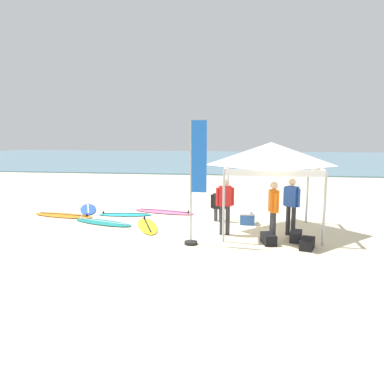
% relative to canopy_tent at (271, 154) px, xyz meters
% --- Properties ---
extents(ground_plane, '(80.00, 80.00, 0.00)m').
position_rel_canopy_tent_xyz_m(ground_plane, '(-2.51, -0.06, -2.39)').
color(ground_plane, beige).
extents(sea, '(80.00, 36.00, 0.10)m').
position_rel_canopy_tent_xyz_m(sea, '(-2.51, 33.29, -2.34)').
color(sea, '#568499').
rests_on(sea, ground).
extents(canopy_tent, '(2.80, 2.80, 2.75)m').
position_rel_canopy_tent_xyz_m(canopy_tent, '(0.00, 0.00, 0.00)').
color(canopy_tent, '#B7B7BC').
rests_on(canopy_tent, ground).
extents(surfboard_cyan, '(2.04, 0.74, 0.19)m').
position_rel_canopy_tent_xyz_m(surfboard_cyan, '(-5.16, 1.54, -2.35)').
color(surfboard_cyan, '#23B2CC').
rests_on(surfboard_cyan, ground).
extents(surfboard_teal, '(2.39, 1.33, 0.19)m').
position_rel_canopy_tent_xyz_m(surfboard_teal, '(-5.51, 0.25, -2.35)').
color(surfboard_teal, '#19847F').
rests_on(surfboard_teal, ground).
extents(surfboard_pink, '(2.56, 1.22, 0.19)m').
position_rel_canopy_tent_xyz_m(surfboard_pink, '(-3.81, 2.24, -2.35)').
color(surfboard_pink, pink).
rests_on(surfboard_pink, ground).
extents(surfboard_yellow, '(1.35, 2.26, 0.19)m').
position_rel_canopy_tent_xyz_m(surfboard_yellow, '(-3.89, 0.00, -2.35)').
color(surfboard_yellow, yellow).
rests_on(surfboard_yellow, ground).
extents(surfboard_orange, '(2.50, 1.05, 0.19)m').
position_rel_canopy_tent_xyz_m(surfboard_orange, '(-7.34, 1.09, -2.35)').
color(surfboard_orange, orange).
rests_on(surfboard_orange, ground).
extents(surfboard_blue, '(1.48, 2.30, 0.19)m').
position_rel_canopy_tent_xyz_m(surfboard_blue, '(-6.94, 2.32, -2.35)').
color(surfboard_blue, blue).
rests_on(surfboard_blue, ground).
extents(person_blue, '(0.45, 0.40, 1.71)m').
position_rel_canopy_tent_xyz_m(person_blue, '(0.60, -0.40, -1.40)').
color(person_blue, '#2D2D33').
rests_on(person_blue, ground).
extents(person_orange, '(0.27, 0.55, 1.71)m').
position_rel_canopy_tent_xyz_m(person_orange, '(0.02, -1.22, -1.40)').
color(person_orange, '#2D2D33').
rests_on(person_orange, ground).
extents(person_red, '(0.54, 0.29, 1.71)m').
position_rel_canopy_tent_xyz_m(person_red, '(-1.34, -0.59, -1.40)').
color(person_red, '#2D2D33').
rests_on(person_red, ground).
extents(person_black, '(0.54, 0.29, 1.20)m').
position_rel_canopy_tent_xyz_m(person_black, '(-1.65, 1.09, -1.73)').
color(person_black, '#383842').
rests_on(person_black, ground).
extents(banner_flag, '(0.60, 0.36, 3.40)m').
position_rel_canopy_tent_xyz_m(banner_flag, '(-2.09, -1.70, -0.81)').
color(banner_flag, '#99999E').
rests_on(banner_flag, ground).
extents(gear_bag_near_tent, '(0.43, 0.65, 0.28)m').
position_rel_canopy_tent_xyz_m(gear_bag_near_tent, '(0.69, -0.97, -2.25)').
color(gear_bag_near_tent, '#232328').
rests_on(gear_bag_near_tent, ground).
extents(gear_bag_by_pole, '(0.49, 0.67, 0.28)m').
position_rel_canopy_tent_xyz_m(gear_bag_by_pole, '(0.88, -1.67, -2.25)').
color(gear_bag_by_pole, black).
rests_on(gear_bag_by_pole, ground).
extents(gear_bag_on_sand, '(0.44, 0.65, 0.28)m').
position_rel_canopy_tent_xyz_m(gear_bag_on_sand, '(-0.10, -1.35, -2.25)').
color(gear_bag_on_sand, black).
rests_on(gear_bag_on_sand, ground).
extents(cooler_box, '(0.50, 0.36, 0.39)m').
position_rel_canopy_tent_xyz_m(cooler_box, '(-0.66, 0.79, -2.19)').
color(cooler_box, '#2D60B7').
rests_on(cooler_box, ground).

